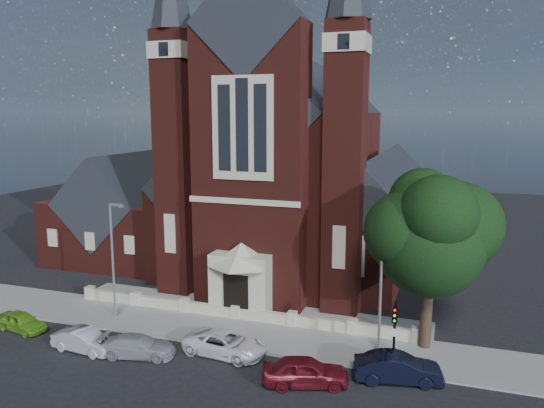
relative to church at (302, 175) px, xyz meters
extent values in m
plane|color=black|center=(0.00, -7.94, -8.19)|extent=(120.00, 120.00, 0.00)
cube|color=gray|center=(0.00, -18.44, -8.19)|extent=(60.00, 5.00, 0.12)
cube|color=gray|center=(0.00, -14.44, -8.19)|extent=(26.00, 3.00, 0.14)
cube|color=#B2A98D|center=(0.00, -16.44, -8.19)|extent=(24.00, 0.40, 0.90)
cube|color=#4A1913|center=(0.00, 2.06, -1.19)|extent=(10.00, 30.00, 14.00)
cube|color=black|center=(0.00, 2.06, 5.81)|extent=(10.00, 30.20, 10.00)
cube|color=#4A1913|center=(-7.50, 1.06, -4.19)|extent=(5.00, 26.00, 8.00)
cube|color=#4A1913|center=(7.50, 1.06, -4.19)|extent=(5.00, 26.00, 8.00)
cube|color=black|center=(-7.50, 1.06, -0.19)|extent=(5.01, 26.20, 5.01)
cube|color=black|center=(7.50, 1.06, -0.19)|extent=(5.01, 26.20, 5.01)
cube|color=#4A1913|center=(0.00, -13.44, 1.81)|extent=(8.00, 3.00, 20.00)
cube|color=black|center=(0.00, -13.44, 11.81)|extent=(8.00, 3.20, 8.00)
cube|color=#B2A98D|center=(0.00, -14.99, 4.81)|extent=(4.40, 0.15, 7.00)
cube|color=black|center=(0.00, -15.06, 5.01)|extent=(0.90, 0.08, 6.20)
cube|color=#B2A98D|center=(0.00, -15.44, -5.99)|extent=(4.20, 2.00, 4.40)
cube|color=black|center=(0.00, -16.49, -6.59)|extent=(1.80, 0.12, 3.20)
cone|color=#B2A98D|center=(0.00, -15.44, -3.79)|extent=(4.60, 4.60, 1.60)
cube|color=#4A1913|center=(-6.50, -12.44, 1.81)|extent=(2.60, 2.60, 20.00)
cube|color=#B2A98D|center=(-6.50, -12.44, 10.31)|extent=(2.80, 2.80, 1.20)
cube|color=#4A1913|center=(6.50, -12.44, 1.81)|extent=(2.60, 2.60, 20.00)
cube|color=#B2A98D|center=(6.50, -12.44, 10.31)|extent=(2.80, 2.80, 1.20)
cube|color=#4A1913|center=(-16.00, -4.94, -5.19)|extent=(12.00, 12.00, 6.00)
cube|color=black|center=(-16.00, -4.94, -2.19)|extent=(8.49, 12.20, 8.49)
cylinder|color=black|center=(12.50, -16.94, -5.69)|extent=(0.70, 0.70, 5.00)
sphere|color=black|center=(12.50, -16.94, -1.69)|extent=(6.40, 6.40, 6.40)
sphere|color=black|center=(12.90, -18.14, 0.31)|extent=(4.40, 4.40, 4.40)
cylinder|color=gray|center=(-8.00, -18.94, -4.19)|extent=(0.16, 0.16, 8.00)
cube|color=gray|center=(-7.50, -18.94, -0.19)|extent=(1.00, 0.15, 0.18)
cube|color=gray|center=(-7.10, -18.94, -0.27)|extent=(0.35, 0.22, 0.12)
cylinder|color=gray|center=(10.00, -18.94, -4.19)|extent=(0.16, 0.16, 8.00)
cube|color=gray|center=(10.50, -18.94, -0.19)|extent=(1.00, 0.15, 0.18)
cube|color=gray|center=(10.90, -18.94, -0.27)|extent=(0.35, 0.22, 0.12)
cylinder|color=black|center=(11.00, -20.44, -6.19)|extent=(0.14, 0.14, 4.00)
cube|color=black|center=(11.00, -20.59, -4.89)|extent=(0.28, 0.22, 0.90)
sphere|color=red|center=(11.00, -20.72, -4.59)|extent=(0.14, 0.14, 0.14)
sphere|color=#CC8C0C|center=(11.00, -20.72, -4.89)|extent=(0.14, 0.14, 0.14)
sphere|color=#0C9919|center=(11.00, -20.72, -5.19)|extent=(0.14, 0.14, 0.14)
imported|color=#65A821|center=(-12.53, -22.71, -7.56)|extent=(3.87, 2.10, 1.25)
imported|color=#A6A7AE|center=(-6.66, -23.91, -7.51)|extent=(4.17, 1.73, 1.34)
imported|color=#9D9DA4|center=(-3.26, -23.47, -7.55)|extent=(4.66, 2.69, 1.27)
imported|color=white|center=(1.46, -21.67, -7.50)|extent=(5.15, 2.75, 1.38)
imported|color=maroon|center=(6.83, -23.53, -7.42)|extent=(4.85, 3.12, 1.54)
imported|color=black|center=(11.37, -21.61, -7.43)|extent=(4.82, 2.52, 1.51)
camera|label=1|loc=(13.46, -48.36, 5.87)|focal=35.00mm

